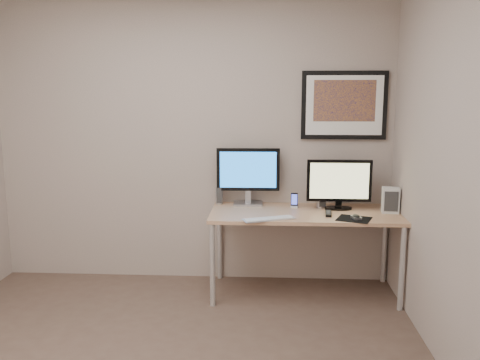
{
  "coord_description": "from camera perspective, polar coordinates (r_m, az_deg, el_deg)",
  "views": [
    {
      "loc": [
        0.69,
        -2.88,
        1.76
      ],
      "look_at": [
        0.46,
        1.1,
        1.04
      ],
      "focal_mm": 38.0,
      "sensor_mm": 36.0,
      "label": 1
    }
  ],
  "objects": [
    {
      "name": "remote",
      "position": [
        4.3,
        9.9,
        -3.69
      ],
      "size": [
        0.07,
        0.19,
        0.02
      ],
      "primitive_type": "cube",
      "rotation": [
        0.0,
        0.0,
        -0.1
      ],
      "color": "black",
      "rests_on": "desk"
    },
    {
      "name": "mousepad",
      "position": [
        4.19,
        12.68,
        -4.28
      ],
      "size": [
        0.32,
        0.31,
        0.0
      ],
      "primitive_type": "cube",
      "rotation": [
        0.0,
        0.0,
        -0.37
      ],
      "color": "black",
      "rests_on": "desk"
    },
    {
      "name": "monitor_tv",
      "position": [
        4.46,
        11.06,
        -0.34
      ],
      "size": [
        0.56,
        0.13,
        0.44
      ],
      "rotation": [
        0.0,
        0.0,
        0.01
      ],
      "color": "black",
      "rests_on": "desk"
    },
    {
      "name": "monitor_large",
      "position": [
        4.55,
        0.91,
        0.72
      ],
      "size": [
        0.56,
        0.19,
        0.51
      ],
      "rotation": [
        0.0,
        0.0,
        0.02
      ],
      "color": "#A9A9AE",
      "rests_on": "desk"
    },
    {
      "name": "framed_art",
      "position": [
        4.62,
        11.61,
        8.23
      ],
      "size": [
        0.75,
        0.04,
        0.6
      ],
      "color": "black",
      "rests_on": "room"
    },
    {
      "name": "speaker_left",
      "position": [
        4.62,
        -2.34,
        -1.66
      ],
      "size": [
        0.07,
        0.07,
        0.17
      ],
      "primitive_type": "cylinder",
      "rotation": [
        0.0,
        0.0,
        0.1
      ],
      "color": "#A9A9AE",
      "rests_on": "desk"
    },
    {
      "name": "phone_dock",
      "position": [
        4.5,
        6.13,
        -2.26
      ],
      "size": [
        0.07,
        0.07,
        0.13
      ],
      "primitive_type": "cube",
      "rotation": [
        0.0,
        0.0,
        -0.14
      ],
      "color": "black",
      "rests_on": "desk"
    },
    {
      "name": "room",
      "position": [
        3.4,
        -8.49,
        8.1
      ],
      "size": [
        3.6,
        3.6,
        3.6
      ],
      "color": "white",
      "rests_on": "ground"
    },
    {
      "name": "mouse",
      "position": [
        4.19,
        12.92,
        -4.02
      ],
      "size": [
        0.07,
        0.11,
        0.03
      ],
      "primitive_type": "ellipsoid",
      "rotation": [
        0.0,
        0.0,
        0.18
      ],
      "color": "black",
      "rests_on": "mousepad"
    },
    {
      "name": "keyboard",
      "position": [
        4.08,
        3.25,
        -4.37
      ],
      "size": [
        0.43,
        0.26,
        0.01
      ],
      "primitive_type": "cube",
      "rotation": [
        0.0,
        0.0,
        0.39
      ],
      "color": "silver",
      "rests_on": "desk"
    },
    {
      "name": "fan_unit",
      "position": [
        4.47,
        16.54,
        -2.18
      ],
      "size": [
        0.15,
        0.12,
        0.22
      ],
      "primitive_type": "cube",
      "rotation": [
        0.0,
        0.0,
        -0.11
      ],
      "color": "silver",
      "rests_on": "desk"
    },
    {
      "name": "speaker_right",
      "position": [
        4.52,
        9.07,
        -1.84
      ],
      "size": [
        0.1,
        0.1,
        0.2
      ],
      "primitive_type": "cylinder",
      "rotation": [
        0.0,
        0.0,
        0.28
      ],
      "color": "#A9A9AE",
      "rests_on": "desk"
    },
    {
      "name": "desk",
      "position": [
        4.38,
        7.25,
        -4.4
      ],
      "size": [
        1.6,
        0.7,
        0.73
      ],
      "color": "#AA7C52",
      "rests_on": "floor"
    }
  ]
}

